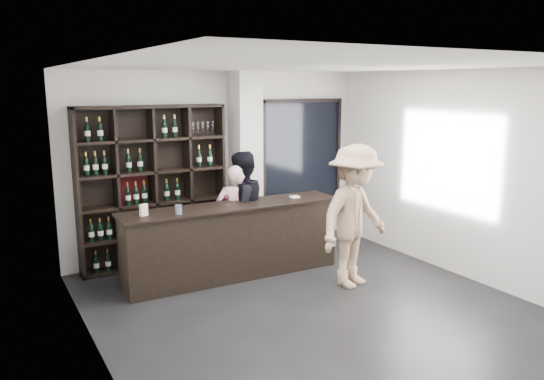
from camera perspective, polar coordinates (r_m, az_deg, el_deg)
floor at (r=6.64m, az=4.53°, el=-12.73°), size 5.00×5.50×0.01m
wine_shelf at (r=8.04m, az=-12.65°, el=0.31°), size 2.20×0.35×2.40m
structural_column at (r=8.46m, az=-2.79°, el=2.84°), size 0.40×0.40×2.90m
glass_panel at (r=9.25m, az=3.24°, el=3.25°), size 1.60×0.08×2.10m
tasting_counter at (r=7.53m, az=-4.20°, el=-5.47°), size 3.17×0.66×1.04m
taster_pink at (r=7.83m, az=-3.94°, el=-2.90°), size 0.66×0.56×1.55m
taster_black at (r=7.85m, az=-3.35°, el=-2.16°), size 1.02×0.90×1.74m
customer at (r=7.15m, az=8.88°, el=-2.82°), size 1.39×1.02×1.93m
wine_glass at (r=7.37m, az=-4.90°, el=-0.99°), size 0.08×0.08×0.17m
spit_cup at (r=6.95m, az=-10.03°, el=-2.09°), size 0.11×0.11×0.12m
napkin_stack at (r=7.87m, az=2.45°, el=-0.74°), size 0.13×0.13×0.02m
card_stand at (r=6.96m, az=-13.64°, el=-2.11°), size 0.11×0.09×0.15m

